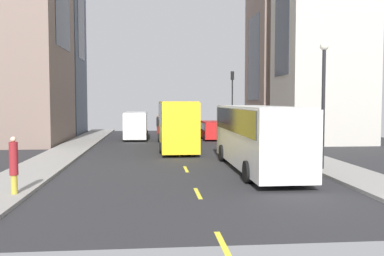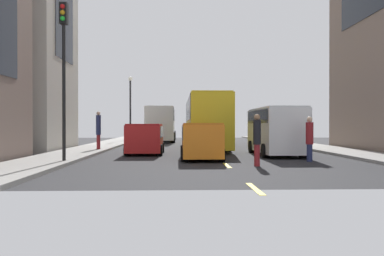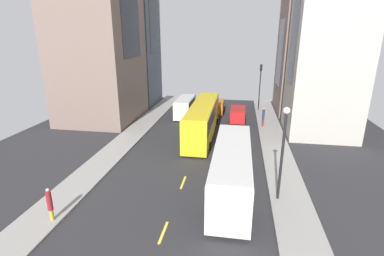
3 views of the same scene
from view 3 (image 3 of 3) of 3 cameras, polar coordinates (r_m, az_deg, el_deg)
ground_plane at (r=30.87m, az=1.47°, el=-2.70°), size 42.30×42.30×0.00m
sidewalk_west at (r=30.84m, az=15.95°, el=-3.30°), size 2.75×44.00×0.15m
sidewalk_east at (r=32.76m, az=-12.13°, el=-1.73°), size 2.75×44.00×0.15m
lane_stripe_0 at (r=50.94m, az=4.78°, el=5.62°), size 0.16×2.00×0.01m
lane_stripe_1 at (r=45.12m, az=4.13°, el=4.00°), size 0.16×2.00×0.01m
lane_stripe_2 at (r=39.36m, az=3.29°, el=1.91°), size 0.16×2.00×0.01m
lane_stripe_3 at (r=33.67m, az=2.18°, el=-0.90°), size 0.16×2.00×0.01m
lane_stripe_4 at (r=28.12m, az=0.61°, el=-4.83°), size 0.16×2.00×0.01m
lane_stripe_5 at (r=22.79m, az=-1.74°, el=-10.63°), size 0.16×2.00×0.01m
lane_stripe_6 at (r=17.90m, az=-5.66°, el=-19.74°), size 0.16×2.00×0.01m
building_west_0 at (r=44.76m, az=21.92°, el=13.45°), size 7.72×9.01×16.63m
building_west_1 at (r=34.68m, az=26.02°, el=19.63°), size 7.22×7.13×25.83m
city_bus_white at (r=20.99m, az=7.84°, el=-7.33°), size 2.80×11.17×3.35m
streetcar_yellow at (r=32.31m, az=2.16°, el=2.21°), size 2.70×13.56×3.59m
delivery_van_white at (r=39.85m, az=-1.38°, el=4.38°), size 2.25×5.95×2.58m
car_orange_0 at (r=41.91m, az=4.97°, el=4.31°), size 1.97×4.14×1.74m
car_red_1 at (r=38.28m, az=8.96°, el=2.80°), size 2.05×4.16×1.71m
pedestrian_crossing_near at (r=36.10m, az=13.83°, el=2.24°), size 0.30×0.30×2.34m
pedestrian_waiting_curb at (r=43.78m, az=-1.20°, el=5.07°), size 0.34×0.34×2.03m
pedestrian_walking_far at (r=19.81m, az=-26.16°, el=-13.17°), size 0.32×0.32×2.15m
pedestrian_crossing_mid at (r=45.22m, az=2.70°, el=5.54°), size 0.31×0.31×2.09m
traffic_light_near_corner at (r=43.30m, az=13.27°, el=9.32°), size 0.32×0.44×6.64m
streetlamp_near at (r=19.66m, az=17.49°, el=-3.04°), size 0.44×0.44×6.46m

